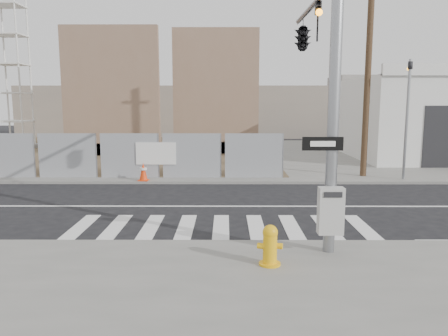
{
  "coord_description": "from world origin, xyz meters",
  "views": [
    {
      "loc": [
        0.13,
        -14.46,
        3.54
      ],
      "look_at": [
        0.08,
        -0.52,
        1.4
      ],
      "focal_mm": 35.0,
      "sensor_mm": 36.0,
      "label": 1
    }
  ],
  "objects_px": {
    "fire_hydrant": "(270,245)",
    "traffic_cone_d": "(143,172)",
    "traffic_cone_c": "(112,169)",
    "signal_pole": "(311,56)",
    "crane_tower": "(8,22)",
    "auto_shop": "(448,117)"
  },
  "relations": [
    {
      "from": "traffic_cone_d",
      "to": "fire_hydrant",
      "type": "bearing_deg",
      "value": -65.46
    },
    {
      "from": "signal_pole",
      "to": "traffic_cone_c",
      "type": "height_order",
      "value": "signal_pole"
    },
    {
      "from": "fire_hydrant",
      "to": "signal_pole",
      "type": "bearing_deg",
      "value": 86.79
    },
    {
      "from": "traffic_cone_c",
      "to": "traffic_cone_d",
      "type": "height_order",
      "value": "traffic_cone_d"
    },
    {
      "from": "fire_hydrant",
      "to": "auto_shop",
      "type": "bearing_deg",
      "value": 73.64
    },
    {
      "from": "traffic_cone_d",
      "to": "crane_tower",
      "type": "bearing_deg",
      "value": 132.11
    },
    {
      "from": "fire_hydrant",
      "to": "traffic_cone_c",
      "type": "height_order",
      "value": "fire_hydrant"
    },
    {
      "from": "traffic_cone_c",
      "to": "crane_tower",
      "type": "bearing_deg",
      "value": 130.11
    },
    {
      "from": "crane_tower",
      "to": "auto_shop",
      "type": "height_order",
      "value": "crane_tower"
    },
    {
      "from": "signal_pole",
      "to": "crane_tower",
      "type": "relative_size",
      "value": 0.39
    },
    {
      "from": "signal_pole",
      "to": "fire_hydrant",
      "type": "bearing_deg",
      "value": -111.64
    },
    {
      "from": "signal_pole",
      "to": "fire_hydrant",
      "type": "relative_size",
      "value": 8.07
    },
    {
      "from": "fire_hydrant",
      "to": "traffic_cone_d",
      "type": "relative_size",
      "value": 1.08
    },
    {
      "from": "crane_tower",
      "to": "fire_hydrant",
      "type": "xyz_separation_m",
      "value": [
        16.06,
        -22.66,
        -8.48
      ]
    },
    {
      "from": "signal_pole",
      "to": "crane_tower",
      "type": "bearing_deg",
      "value": 132.57
    },
    {
      "from": "signal_pole",
      "to": "traffic_cone_c",
      "type": "distance_m",
      "value": 11.35
    },
    {
      "from": "traffic_cone_c",
      "to": "traffic_cone_d",
      "type": "bearing_deg",
      "value": -31.67
    },
    {
      "from": "auto_shop",
      "to": "traffic_cone_d",
      "type": "relative_size",
      "value": 14.93
    },
    {
      "from": "crane_tower",
      "to": "fire_hydrant",
      "type": "height_order",
      "value": "crane_tower"
    },
    {
      "from": "signal_pole",
      "to": "crane_tower",
      "type": "height_order",
      "value": "crane_tower"
    },
    {
      "from": "crane_tower",
      "to": "fire_hydrant",
      "type": "bearing_deg",
      "value": -54.67
    },
    {
      "from": "crane_tower",
      "to": "traffic_cone_c",
      "type": "bearing_deg",
      "value": -49.89
    }
  ]
}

